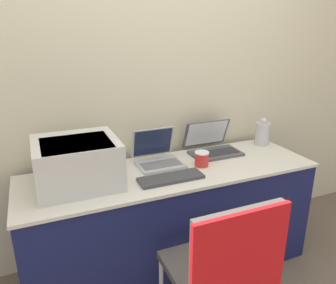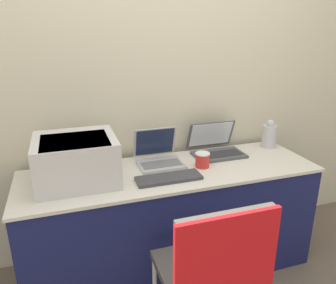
{
  "view_description": "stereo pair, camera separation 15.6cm",
  "coord_description": "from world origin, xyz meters",
  "px_view_note": "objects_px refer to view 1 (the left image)",
  "views": [
    {
      "loc": [
        -0.76,
        -1.46,
        1.58
      ],
      "look_at": [
        -0.01,
        0.31,
        0.91
      ],
      "focal_mm": 35.0,
      "sensor_mm": 36.0,
      "label": 1
    },
    {
      "loc": [
        -0.62,
        -1.52,
        1.58
      ],
      "look_at": [
        -0.01,
        0.31,
        0.91
      ],
      "focal_mm": 35.0,
      "sensor_mm": 36.0,
      "label": 2
    }
  ],
  "objects_px": {
    "external_keyboard": "(171,178)",
    "metal_pitcher": "(262,133)",
    "laptop_right": "(212,146)",
    "chair": "(226,263)",
    "printer": "(77,161)",
    "laptop_left": "(158,156)",
    "coffee_cup": "(202,159)"
  },
  "relations": [
    {
      "from": "external_keyboard",
      "to": "metal_pitcher",
      "type": "bearing_deg",
      "value": 18.64
    },
    {
      "from": "laptop_right",
      "to": "chair",
      "type": "xyz_separation_m",
      "value": [
        -0.41,
        -0.86,
        -0.24
      ]
    },
    {
      "from": "printer",
      "to": "laptop_right",
      "type": "height_order",
      "value": "printer"
    },
    {
      "from": "laptop_left",
      "to": "coffee_cup",
      "type": "distance_m",
      "value": 0.29
    },
    {
      "from": "printer",
      "to": "metal_pitcher",
      "type": "xyz_separation_m",
      "value": [
        1.41,
        0.15,
        -0.05
      ]
    },
    {
      "from": "laptop_right",
      "to": "external_keyboard",
      "type": "distance_m",
      "value": 0.55
    },
    {
      "from": "coffee_cup",
      "to": "chair",
      "type": "relative_size",
      "value": 0.11
    },
    {
      "from": "printer",
      "to": "coffee_cup",
      "type": "height_order",
      "value": "printer"
    },
    {
      "from": "external_keyboard",
      "to": "metal_pitcher",
      "type": "xyz_separation_m",
      "value": [
        0.89,
        0.3,
        0.08
      ]
    },
    {
      "from": "metal_pitcher",
      "to": "chair",
      "type": "relative_size",
      "value": 0.25
    },
    {
      "from": "laptop_left",
      "to": "laptop_right",
      "type": "distance_m",
      "value": 0.44
    },
    {
      "from": "laptop_left",
      "to": "external_keyboard",
      "type": "xyz_separation_m",
      "value": [
        -0.02,
        -0.26,
        -0.04
      ]
    },
    {
      "from": "laptop_right",
      "to": "chair",
      "type": "bearing_deg",
      "value": -115.66
    },
    {
      "from": "printer",
      "to": "laptop_left",
      "type": "distance_m",
      "value": 0.55
    },
    {
      "from": "laptop_left",
      "to": "chair",
      "type": "distance_m",
      "value": 0.85
    },
    {
      "from": "laptop_left",
      "to": "metal_pitcher",
      "type": "xyz_separation_m",
      "value": [
        0.88,
        0.04,
        0.04
      ]
    },
    {
      "from": "laptop_left",
      "to": "laptop_right",
      "type": "relative_size",
      "value": 0.82
    },
    {
      "from": "laptop_left",
      "to": "external_keyboard",
      "type": "distance_m",
      "value": 0.26
    },
    {
      "from": "external_keyboard",
      "to": "laptop_right",
      "type": "bearing_deg",
      "value": 33.77
    },
    {
      "from": "laptop_right",
      "to": "metal_pitcher",
      "type": "bearing_deg",
      "value": -0.4
    },
    {
      "from": "external_keyboard",
      "to": "coffee_cup",
      "type": "xyz_separation_m",
      "value": [
        0.27,
        0.11,
        0.04
      ]
    },
    {
      "from": "metal_pitcher",
      "to": "chair",
      "type": "distance_m",
      "value": 1.24
    },
    {
      "from": "chair",
      "to": "printer",
      "type": "bearing_deg",
      "value": 128.09
    },
    {
      "from": "external_keyboard",
      "to": "coffee_cup",
      "type": "relative_size",
      "value": 4.07
    },
    {
      "from": "coffee_cup",
      "to": "printer",
      "type": "bearing_deg",
      "value": 176.97
    },
    {
      "from": "printer",
      "to": "laptop_left",
      "type": "height_order",
      "value": "printer"
    },
    {
      "from": "laptop_left",
      "to": "coffee_cup",
      "type": "relative_size",
      "value": 3.03
    },
    {
      "from": "coffee_cup",
      "to": "laptop_right",
      "type": "bearing_deg",
      "value": 45.22
    },
    {
      "from": "laptop_right",
      "to": "metal_pitcher",
      "type": "distance_m",
      "value": 0.44
    },
    {
      "from": "coffee_cup",
      "to": "metal_pitcher",
      "type": "bearing_deg",
      "value": 16.68
    },
    {
      "from": "printer",
      "to": "laptop_right",
      "type": "bearing_deg",
      "value": 8.83
    },
    {
      "from": "chair",
      "to": "metal_pitcher",
      "type": "bearing_deg",
      "value": 45.15
    }
  ]
}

